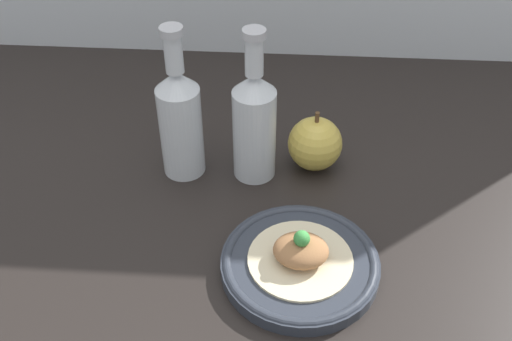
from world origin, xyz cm
name	(u,v)px	position (x,y,z in cm)	size (l,w,h in cm)	color
ground_plane	(236,233)	(0.00, 0.00, -2.00)	(180.00, 110.00, 4.00)	black
plate	(300,264)	(9.69, -8.36, 1.28)	(22.10, 22.10, 2.39)	#2D333D
plated_food	(301,253)	(9.69, -8.36, 3.54)	(14.60, 14.60, 5.51)	beige
cider_bottle_left	(180,119)	(-9.76, 12.37, 10.20)	(6.89, 6.89, 25.97)	silver
cider_bottle_right	(254,122)	(1.93, 12.37, 10.20)	(6.89, 6.89, 25.97)	silver
apple	(315,144)	(11.77, 14.83, 4.50)	(8.99, 8.99, 10.71)	gold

